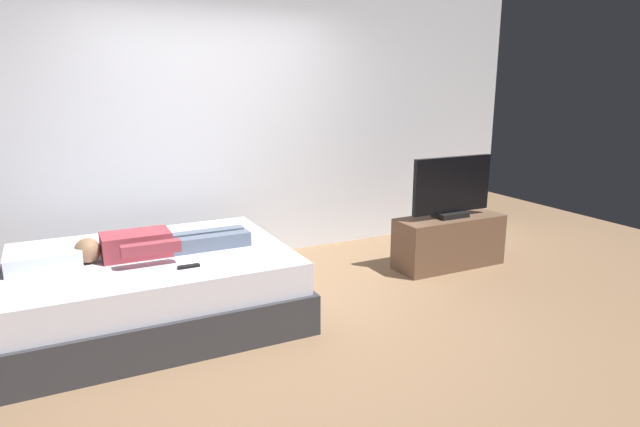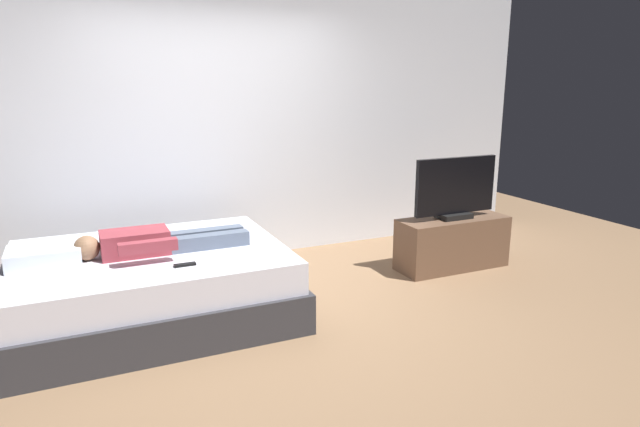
{
  "view_description": "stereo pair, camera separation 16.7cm",
  "coord_description": "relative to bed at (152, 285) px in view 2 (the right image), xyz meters",
  "views": [
    {
      "loc": [
        -1.45,
        -3.71,
        1.8
      ],
      "look_at": [
        0.57,
        0.35,
        0.69
      ],
      "focal_mm": 30.8,
      "sensor_mm": 36.0,
      "label": 1
    },
    {
      "loc": [
        -1.3,
        -3.78,
        1.8
      ],
      "look_at": [
        0.57,
        0.35,
        0.69
      ],
      "focal_mm": 30.8,
      "sensor_mm": 36.0,
      "label": 2
    }
  ],
  "objects": [
    {
      "name": "person",
      "position": [
        0.03,
        -0.05,
        0.36
      ],
      "size": [
        1.26,
        0.46,
        0.18
      ],
      "color": "#993842",
      "rests_on": "bed"
    },
    {
      "name": "bed",
      "position": [
        0.0,
        0.0,
        0.0
      ],
      "size": [
        2.06,
        1.58,
        0.54
      ],
      "color": "#333338",
      "rests_on": "ground"
    },
    {
      "name": "remote",
      "position": [
        0.18,
        -0.45,
        0.29
      ],
      "size": [
        0.15,
        0.04,
        0.02
      ],
      "primitive_type": "cube",
      "color": "black",
      "rests_on": "bed"
    },
    {
      "name": "ground_plane",
      "position": [
        0.85,
        -0.35,
        -0.26
      ],
      "size": [
        10.0,
        10.0,
        0.0
      ],
      "primitive_type": "plane",
      "color": "#8C6B4C"
    },
    {
      "name": "back_wall",
      "position": [
        1.25,
        1.25,
        1.14
      ],
      "size": [
        6.4,
        0.1,
        2.8
      ],
      "primitive_type": "cube",
      "color": "silver",
      "rests_on": "ground"
    },
    {
      "name": "pillow",
      "position": [
        -0.71,
        0.0,
        0.34
      ],
      "size": [
        0.48,
        0.34,
        0.12
      ],
      "primitive_type": "cube",
      "color": "white",
      "rests_on": "bed"
    },
    {
      "name": "tv_stand",
      "position": [
        2.84,
        0.0,
        -0.01
      ],
      "size": [
        1.1,
        0.4,
        0.5
      ],
      "primitive_type": "cube",
      "color": "brown",
      "rests_on": "ground"
    },
    {
      "name": "tv",
      "position": [
        2.84,
        0.0,
        0.52
      ],
      "size": [
        0.88,
        0.2,
        0.59
      ],
      "color": "black",
      "rests_on": "tv_stand"
    }
  ]
}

